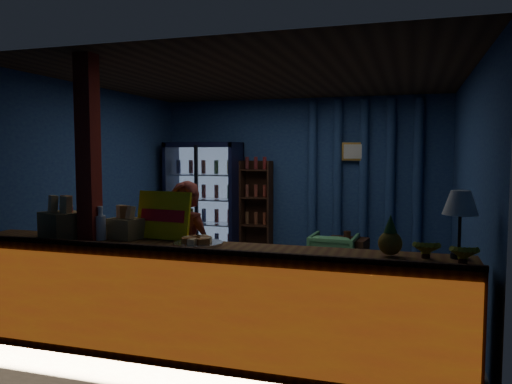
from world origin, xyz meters
TOP-DOWN VIEW (x-y plane):
  - ground at (0.00, 0.00)m, footprint 4.60×4.60m
  - room_walls at (0.00, 0.00)m, footprint 4.60×4.60m
  - counter at (0.00, -1.91)m, footprint 4.40×0.57m
  - support_post at (-1.05, -1.90)m, footprint 0.16×0.16m
  - beverage_cooler at (-1.55, 1.92)m, footprint 1.20×0.62m
  - bottle_shelf at (-0.70, 2.06)m, footprint 0.50×0.28m
  - curtain_folds at (1.00, 2.14)m, footprint 1.74×0.14m
  - framed_picture at (0.85, 2.10)m, footprint 0.36×0.04m
  - shopkeeper at (-0.33, -1.44)m, footprint 0.61×0.48m
  - green_chair at (0.68, 1.26)m, footprint 0.66×0.68m
  - side_table at (0.85, 1.42)m, footprint 0.61×0.48m
  - yellow_sign at (-0.43, -1.68)m, footprint 0.55×0.17m
  - soda_bottles at (-1.19, -1.85)m, footprint 0.57×0.17m
  - snack_box_left at (-1.36, -1.89)m, footprint 0.46×0.43m
  - snack_box_centre at (-0.77, -1.74)m, footprint 0.34×0.30m
  - pastry_tray at (-0.02, -1.85)m, footprint 0.42×0.42m
  - banana_bunches at (1.94, -1.93)m, footprint 0.46×0.28m
  - table_lamp at (2.05, -1.78)m, footprint 0.26×0.26m
  - pineapple at (1.56, -1.85)m, footprint 0.18×0.18m

SIDE VIEW (x-z plane):
  - ground at x=0.00m, z-range 0.00..0.00m
  - side_table at x=0.85m, z-range -0.05..0.56m
  - green_chair at x=0.68m, z-range 0.00..0.59m
  - counter at x=0.00m, z-range -0.02..0.97m
  - shopkeeper at x=-0.33m, z-range 0.00..1.46m
  - bottle_shelf at x=-0.70m, z-range -0.01..1.59m
  - beverage_cooler at x=-1.55m, z-range -0.02..1.88m
  - pastry_tray at x=-0.02m, z-range 0.94..1.01m
  - banana_bunches at x=1.94m, z-range 0.95..1.10m
  - snack_box_centre at x=-0.77m, z-range 0.91..1.21m
  - soda_bottles at x=-1.19m, z-range 0.92..1.23m
  - pineapple at x=1.56m, z-range 0.92..1.23m
  - snack_box_left at x=-1.36m, z-range 0.89..1.28m
  - yellow_sign at x=-0.43m, z-range 0.95..1.38m
  - support_post at x=-1.05m, z-range 0.00..2.60m
  - curtain_folds at x=1.00m, z-range 0.05..2.55m
  - table_lamp at x=2.05m, z-range 1.09..1.60m
  - room_walls at x=0.00m, z-range -0.73..3.87m
  - framed_picture at x=0.85m, z-range 1.61..1.89m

